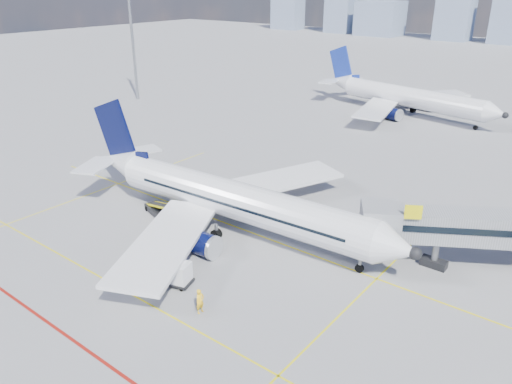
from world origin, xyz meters
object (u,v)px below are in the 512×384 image
main_aircraft (226,198)px  ramp_worker (200,301)px  baggage_tug (177,271)px  second_aircraft (404,96)px  belt_loader (158,210)px  cargo_dolly (170,271)px

main_aircraft → ramp_worker: 14.09m
baggage_tug → ramp_worker: (4.64, -2.09, 0.27)m
second_aircraft → belt_loader: (-2.81, -56.94, -2.64)m
baggage_tug → ramp_worker: 5.10m
baggage_tug → belt_loader: size_ratio=0.43×
belt_loader → ramp_worker: size_ratio=2.83×
second_aircraft → cargo_dolly: second_aircraft is taller
second_aircraft → baggage_tug: (7.66, -64.21, -2.50)m
belt_loader → cargo_dolly: bearing=-19.7°
baggage_tug → belt_loader: 12.74m
baggage_tug → ramp_worker: bearing=-8.0°
cargo_dolly → second_aircraft: bearing=80.3°
cargo_dolly → ramp_worker: (4.66, -1.33, -0.11)m
second_aircraft → baggage_tug: 64.72m
belt_loader → ramp_worker: (15.11, -9.36, 0.41)m
second_aircraft → main_aircraft: bearing=-73.8°
main_aircraft → ramp_worker: main_aircraft is taller
ramp_worker → belt_loader: bearing=61.1°
ramp_worker → main_aircraft: bearing=36.0°
second_aircraft → cargo_dolly: bearing=-72.0°
main_aircraft → second_aircraft: (-4.71, 54.66, 0.00)m
baggage_tug → main_aircraft: bearing=123.5°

